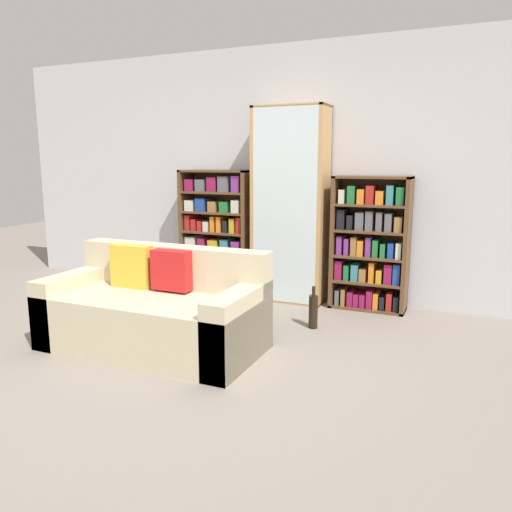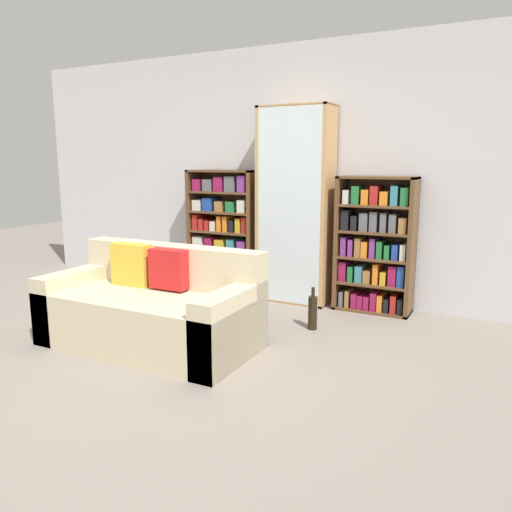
{
  "view_description": "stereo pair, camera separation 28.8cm",
  "coord_description": "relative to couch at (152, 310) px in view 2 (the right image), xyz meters",
  "views": [
    {
      "loc": [
        1.87,
        -2.86,
        1.48
      ],
      "look_at": [
        0.1,
        1.2,
        0.64
      ],
      "focal_mm": 35.0,
      "sensor_mm": 36.0,
      "label": 1
    },
    {
      "loc": [
        2.13,
        -2.74,
        1.48
      ],
      "look_at": [
        0.1,
        1.2,
        0.64
      ],
      "focal_mm": 35.0,
      "sensor_mm": 36.0,
      "label": 2
    }
  ],
  "objects": [
    {
      "name": "bookshelf_right",
      "position": [
        1.37,
        1.78,
        0.36
      ],
      "size": [
        0.75,
        0.32,
        1.34
      ],
      "color": "brown",
      "rests_on": "ground"
    },
    {
      "name": "bookshelf_left",
      "position": [
        -0.37,
        1.78,
        0.39
      ],
      "size": [
        0.83,
        0.32,
        1.39
      ],
      "color": "brown",
      "rests_on": "ground"
    },
    {
      "name": "wine_bottle",
      "position": [
        1.04,
        0.95,
        -0.13
      ],
      "size": [
        0.08,
        0.08,
        0.39
      ],
      "color": "black",
      "rests_on": "ground"
    },
    {
      "name": "display_cabinet",
      "position": [
        0.52,
        1.76,
        0.72
      ],
      "size": [
        0.77,
        0.36,
        2.04
      ],
      "color": "tan",
      "rests_on": "ground"
    },
    {
      "name": "wall_back",
      "position": [
        0.42,
        1.98,
        1.06
      ],
      "size": [
        7.19,
        0.06,
        2.7
      ],
      "color": "silver",
      "rests_on": "ground"
    },
    {
      "name": "couch",
      "position": [
        0.0,
        0.0,
        0.0
      ],
      "size": [
        1.74,
        0.85,
        0.8
      ],
      "color": "beige",
      "rests_on": "ground"
    },
    {
      "name": "ground_plane",
      "position": [
        0.42,
        -0.35,
        -0.29
      ],
      "size": [
        16.0,
        16.0,
        0.0
      ],
      "primitive_type": "plane",
      "color": "gray"
    }
  ]
}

